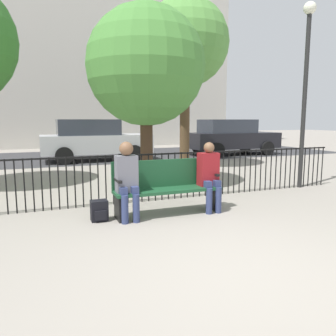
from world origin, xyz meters
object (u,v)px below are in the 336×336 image
seated_person_0 (127,177)px  lamp_post (306,70)px  parked_car_1 (94,139)px  park_bench (166,185)px  parked_car_2 (231,137)px  backpack (99,211)px  tree_1 (185,44)px  seated_person_1 (209,173)px  tree_2 (146,67)px

seated_person_0 → lamp_post: bearing=13.0°
parked_car_1 → park_bench: bearing=-90.2°
park_bench → parked_car_2: (6.26, 7.94, 0.35)m
backpack → parked_car_2: parked_car_2 is taller
backpack → tree_1: tree_1 is taller
parked_car_1 → backpack: bearing=-98.3°
seated_person_0 → backpack: size_ratio=3.80×
seated_person_0 → parked_car_2: 10.66m
park_bench → tree_1: tree_1 is taller
park_bench → seated_person_1: seated_person_1 is taller
seated_person_0 → lamp_post: size_ratio=0.30×
seated_person_0 → parked_car_1: 8.14m
seated_person_1 → backpack: seated_person_1 is taller
seated_person_1 → parked_car_1: parked_car_1 is taller
seated_person_0 → tree_2: 3.46m
seated_person_0 → seated_person_1: bearing=-0.1°
seated_person_0 → parked_car_1: bearing=84.8°
tree_2 → lamp_post: tree_2 is taller
park_bench → backpack: bearing=-179.5°
tree_2 → tree_1: bearing=50.7°
backpack → seated_person_1: bearing=-3.6°
seated_person_1 → backpack: bearing=176.4°
park_bench → tree_1: (2.63, 5.09, 3.57)m
parked_car_2 → tree_2: bearing=-136.4°
parked_car_1 → tree_2: bearing=-86.1°
tree_1 → tree_2: size_ratio=1.31×
tree_1 → parked_car_1: 5.05m
parked_car_2 → parked_car_1: bearing=179.6°
park_bench → seated_person_0: 0.75m
lamp_post → park_bench: bearing=-166.5°
backpack → park_bench: bearing=0.5°
parked_car_1 → parked_car_2: bearing=-0.4°
park_bench → backpack: park_bench is taller
park_bench → seated_person_1: 0.79m
seated_person_0 → tree_2: bearing=65.9°
seated_person_1 → parked_car_2: 9.76m
tree_2 → parked_car_1: size_ratio=1.00×
tree_1 → tree_2: bearing=-129.3°
tree_1 → backpack: bearing=-126.5°
park_bench → seated_person_0: seated_person_0 is taller
seated_person_1 → parked_car_2: bearing=55.7°
backpack → lamp_post: size_ratio=0.08×
park_bench → parked_car_2: parked_car_2 is taller
tree_1 → park_bench: bearing=-117.3°
seated_person_1 → tree_1: 6.50m
parked_car_1 → parked_car_2: size_ratio=1.00×
park_bench → lamp_post: lamp_post is taller
tree_2 → park_bench: bearing=-99.7°
park_bench → tree_1: 6.75m
park_bench → backpack: size_ratio=5.52×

